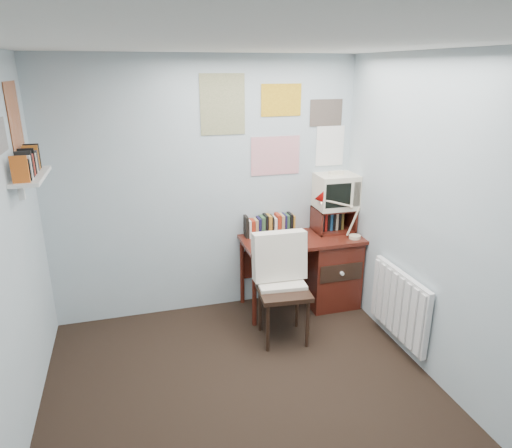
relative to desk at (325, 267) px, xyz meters
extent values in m
plane|color=black|center=(-1.17, -1.48, -0.41)|extent=(3.50, 3.50, 0.00)
cube|color=#ADBDC6|center=(-1.17, 0.27, 0.84)|extent=(3.00, 0.02, 2.50)
cube|color=#ADBDC6|center=(0.33, -1.48, 0.84)|extent=(0.02, 3.50, 2.50)
cube|color=white|center=(-1.17, -1.48, 2.09)|extent=(3.00, 3.50, 0.02)
cube|color=#561D13|center=(-0.27, 0.00, 0.34)|extent=(1.20, 0.55, 0.03)
cube|color=#561D13|center=(0.06, 0.00, -0.04)|extent=(0.50, 0.50, 0.72)
cylinder|color=#561D13|center=(-0.83, -0.24, -0.04)|extent=(0.04, 0.04, 0.72)
cylinder|color=#561D13|center=(-0.83, 0.23, -0.04)|extent=(0.04, 0.04, 0.72)
cube|color=#561D13|center=(-0.52, 0.25, 0.01)|extent=(0.64, 0.02, 0.30)
cube|color=black|center=(-0.64, -0.53, 0.07)|extent=(0.53, 0.51, 0.95)
cube|color=#B30E0B|center=(0.23, -0.16, 0.57)|extent=(0.36, 0.33, 0.42)
cube|color=#561D13|center=(0.12, 0.11, 0.48)|extent=(0.40, 0.30, 0.25)
cube|color=beige|center=(0.13, 0.13, 0.79)|extent=(0.41, 0.38, 0.38)
cube|color=#561D13|center=(-0.51, 0.18, 0.46)|extent=(0.60, 0.14, 0.22)
cube|color=white|center=(0.29, -0.93, 0.01)|extent=(0.09, 0.80, 0.60)
cube|color=white|center=(-2.57, -0.38, 1.21)|extent=(0.20, 0.62, 0.24)
cube|color=white|center=(-0.47, 0.26, 1.44)|extent=(1.20, 0.01, 0.90)
cube|color=white|center=(-2.67, -0.38, 1.59)|extent=(0.01, 0.70, 0.60)
camera|label=1|loc=(-1.88, -3.98, 1.97)|focal=32.00mm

